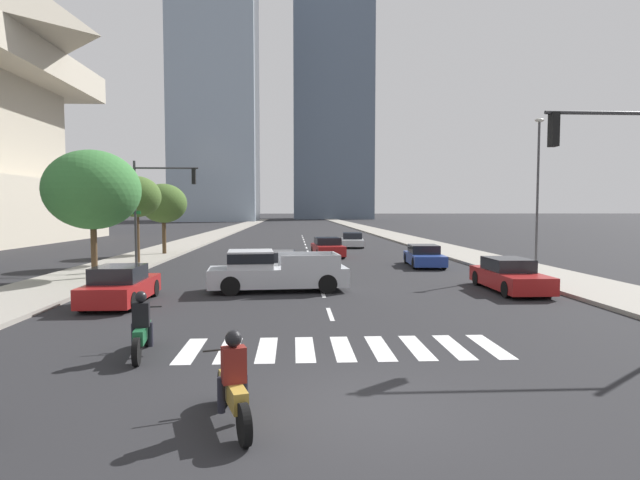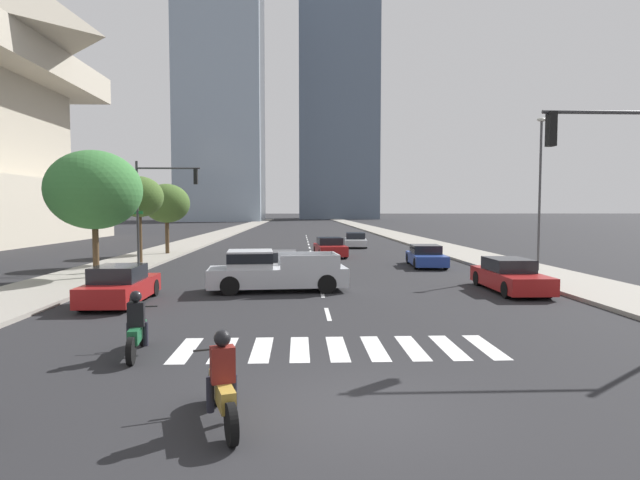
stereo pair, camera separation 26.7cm
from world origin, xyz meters
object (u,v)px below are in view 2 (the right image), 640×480
pickup_truck (271,271)px  sedan_red_1 (510,276)px  motorcycle_trailing (222,386)px  sedan_red_5 (120,286)px  motorcycle_lead (137,330)px  street_tree_second (139,197)px  street_tree_third (167,203)px  traffic_signal_far (160,195)px  sedan_blue_4 (426,256)px  street_tree_nearest (94,190)px  street_lamp_east (540,183)px  sedan_red_3 (330,248)px  sedan_silver_2 (280,263)px  sedan_silver_0 (355,240)px

pickup_truck → sedan_red_1: (9.70, -0.43, -0.20)m
motorcycle_trailing → sedan_red_5: size_ratio=0.51×
motorcycle_lead → sedan_red_1: size_ratio=0.47×
sedan_red_1 → street_tree_second: 21.25m
street_tree_second → street_tree_third: (0.00, 6.32, -0.30)m
pickup_truck → traffic_signal_far: bearing=-56.7°
sedan_blue_4 → street_tree_nearest: bearing=-68.7°
motorcycle_trailing → street_tree_nearest: (-8.34, 16.36, 3.64)m
pickup_truck → sedan_blue_4: (8.58, 8.73, -0.24)m
motorcycle_trailing → traffic_signal_far: traffic_signal_far is taller
sedan_blue_4 → sedan_red_5: (-13.76, -11.23, 0.05)m
traffic_signal_far → street_tree_third: bearing=102.0°
sedan_blue_4 → traffic_signal_far: (-15.29, -0.16, 3.57)m
street_lamp_east → street_tree_third: size_ratio=1.57×
sedan_red_1 → sedan_red_5: (-14.89, -2.07, 0.01)m
sedan_red_1 → sedan_red_3: bearing=-156.9°
motorcycle_lead → sedan_red_3: 24.70m
sedan_red_1 → sedan_silver_2: bearing=-120.9°
motorcycle_lead → traffic_signal_far: (-4.16, 17.55, 3.56)m
street_tree_nearest → street_tree_second: (0.00, 6.60, -0.17)m
sedan_red_3 → sedan_blue_4: 8.19m
sedan_red_3 → traffic_signal_far: traffic_signal_far is taller
motorcycle_trailing → sedan_silver_2: 18.20m
motorcycle_lead → sedan_blue_4: (11.14, 17.71, -0.01)m
pickup_truck → motorcycle_lead: bearing=69.3°
motorcycle_lead → street_lamp_east: bearing=-56.2°
motorcycle_lead → street_tree_second: 20.30m
traffic_signal_far → street_tree_second: traffic_signal_far is taller
street_tree_nearest → street_tree_third: 12.93m
sedan_red_3 → street_tree_third: 12.22m
sedan_red_1 → street_tree_nearest: street_tree_nearest is taller
sedan_red_5 → pickup_truck: bearing=-64.7°
sedan_red_5 → street_tree_third: bearing=9.2°
street_lamp_east → street_tree_second: (-22.00, 4.90, -0.63)m
pickup_truck → sedan_silver_2: 5.41m
pickup_truck → street_tree_third: street_tree_third is taller
traffic_signal_far → street_tree_nearest: street_tree_nearest is taller
motorcycle_lead → traffic_signal_far: bearing=5.7°
sedan_red_1 → street_tree_nearest: size_ratio=0.79×
sedan_red_1 → street_lamp_east: size_ratio=0.59×
motorcycle_trailing → street_tree_second: street_tree_second is taller
pickup_truck → sedan_silver_2: size_ratio=1.19×
street_tree_nearest → sedan_red_1: bearing=-12.4°
sedan_red_1 → street_tree_second: (-18.10, 10.59, 3.45)m
sedan_silver_0 → sedan_red_5: 28.90m
sedan_silver_2 → street_tree_second: street_tree_second is taller
sedan_red_1 → sedan_red_3: sedan_red_3 is taller
motorcycle_trailing → sedan_silver_0: motorcycle_trailing is taller
sedan_red_3 → sedan_red_5: size_ratio=1.05×
pickup_truck → sedan_red_5: pickup_truck is taller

